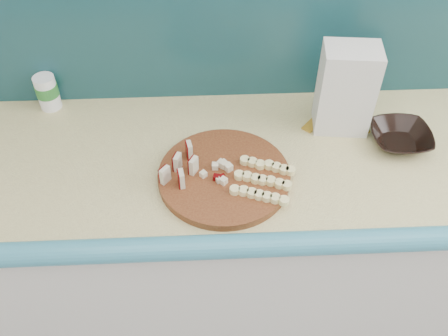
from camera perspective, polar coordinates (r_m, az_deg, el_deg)
name	(u,v)px	position (r m, az deg, el deg)	size (l,w,h in m)	color
kitchen_counter	(313,247)	(1.76, 10.14, -8.93)	(2.20, 0.63, 0.91)	silver
backsplash	(328,19)	(1.50, 11.76, 16.35)	(2.20, 0.02, 0.50)	teal
cutting_board	(224,176)	(1.31, 0.00, -0.93)	(0.35, 0.35, 0.02)	#4E2010
apple_wedges	(181,166)	(1.30, -4.93, 0.23)	(0.10, 0.14, 0.05)	beige
apple_chunks	(216,170)	(1.30, -0.90, -0.18)	(0.05, 0.06, 0.02)	beige
banana_slices	(264,180)	(1.28, 4.55, -1.33)	(0.18, 0.17, 0.02)	#FCED9A
brown_bowl	(400,138)	(1.49, 19.52, 3.31)	(0.17, 0.17, 0.04)	black
flour_bag	(346,89)	(1.44, 13.75, 8.73)	(0.15, 0.11, 0.26)	silver
canister	(47,92)	(1.60, -19.55, 8.23)	(0.07, 0.07, 0.11)	white
banana_peel	(335,117)	(1.54, 12.57, 5.70)	(0.20, 0.17, 0.01)	gold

